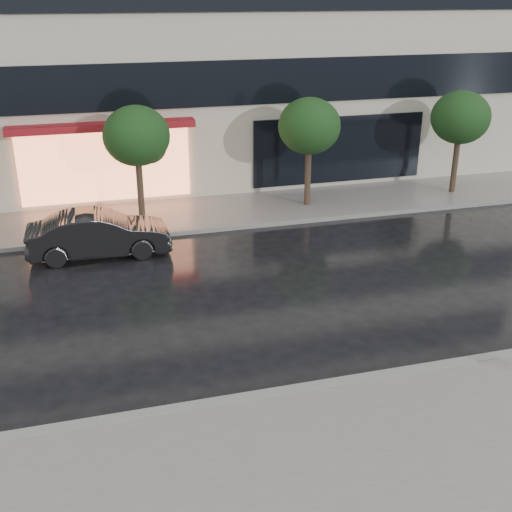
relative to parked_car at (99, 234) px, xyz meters
name	(u,v)px	position (x,y,z in m)	size (l,w,h in m)	color
ground	(333,359)	(4.54, -7.35, -0.69)	(120.00, 120.00, 0.00)	black
sidewalk_near	(404,453)	(4.54, -10.60, -0.63)	(60.00, 4.50, 0.12)	slate
sidewalk_far	(226,211)	(4.54, 2.90, -0.63)	(60.00, 3.50, 0.12)	slate
curb_near	(352,381)	(4.54, -8.35, -0.62)	(60.00, 0.25, 0.14)	gray
curb_far	(238,227)	(4.54, 1.15, -0.62)	(60.00, 0.25, 0.14)	gray
tree_mid_west	(138,138)	(1.60, 2.68, 2.23)	(2.20, 2.20, 3.99)	#33261C
tree_mid_east	(311,128)	(7.60, 2.68, 2.23)	(2.20, 2.20, 3.99)	#33261C
tree_far_east	(461,119)	(13.60, 2.68, 2.23)	(2.20, 2.20, 3.99)	#33261C
parked_car	(99,234)	(0.00, 0.00, 0.00)	(1.46, 4.18, 1.38)	black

